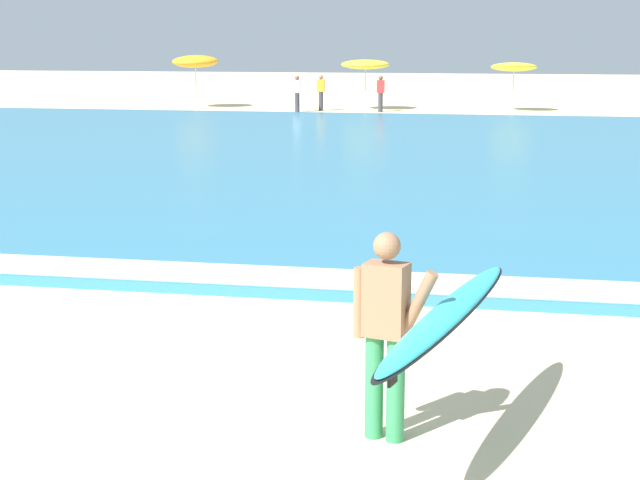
{
  "coord_description": "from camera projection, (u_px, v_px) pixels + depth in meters",
  "views": [
    {
      "loc": [
        3.8,
        -7.19,
        3.23
      ],
      "look_at": [
        1.99,
        2.55,
        1.1
      ],
      "focal_mm": 53.22,
      "sensor_mm": 36.0,
      "label": 1
    }
  ],
  "objects": [
    {
      "name": "beach_umbrella_2",
      "position": [
        514.0,
        67.0,
        41.6
      ],
      "size": [
        2.02,
        2.05,
        2.21
      ],
      "color": "beige",
      "rests_on": "ground"
    },
    {
      "name": "sea",
      "position": [
        352.0,
        156.0,
        25.56
      ],
      "size": [
        120.0,
        28.0,
        0.14
      ],
      "primitive_type": "cube",
      "color": "teal",
      "rests_on": "ground"
    },
    {
      "name": "beach_umbrella_0",
      "position": [
        195.0,
        61.0,
        43.84
      ],
      "size": [
        2.13,
        2.16,
        2.44
      ],
      "color": "beige",
      "rests_on": "ground"
    },
    {
      "name": "beachgoer_near_row_right",
      "position": [
        381.0,
        93.0,
        41.39
      ],
      "size": [
        0.32,
        0.2,
        1.58
      ],
      "color": "#383842",
      "rests_on": "ground"
    },
    {
      "name": "beach_umbrella_1",
      "position": [
        365.0,
        64.0,
        42.43
      ],
      "size": [
        2.18,
        2.19,
        2.24
      ],
      "color": "beige",
      "rests_on": "ground"
    },
    {
      "name": "beachgoer_near_row_mid",
      "position": [
        297.0,
        93.0,
        41.29
      ],
      "size": [
        0.32,
        0.2,
        1.58
      ],
      "color": "#383842",
      "rests_on": "ground"
    },
    {
      "name": "ground_plane",
      "position": [
        42.0,
        415.0,
        8.27
      ],
      "size": [
        160.0,
        160.0,
        0.0
      ],
      "primitive_type": "plane",
      "color": "beige"
    },
    {
      "name": "beachgoer_near_row_left",
      "position": [
        321.0,
        92.0,
        42.13
      ],
      "size": [
        0.32,
        0.2,
        1.58
      ],
      "color": "#383842",
      "rests_on": "ground"
    },
    {
      "name": "surfer_with_board",
      "position": [
        417.0,
        321.0,
        7.45
      ],
      "size": [
        1.3,
        2.98,
        1.73
      ],
      "color": "#338E56",
      "rests_on": "ground"
    },
    {
      "name": "surf_foam",
      "position": [
        201.0,
        272.0,
        12.66
      ],
      "size": [
        120.0,
        1.03,
        0.01
      ],
      "primitive_type": "cube",
      "color": "white",
      "rests_on": "sea"
    }
  ]
}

